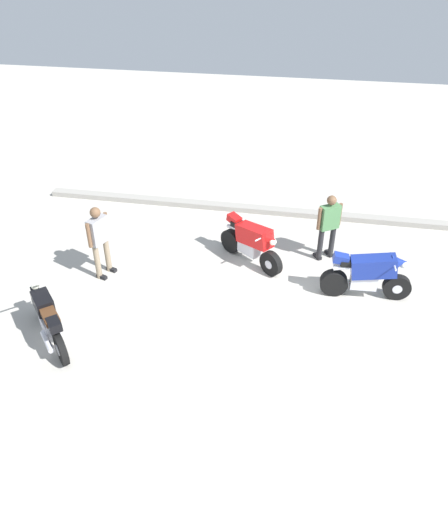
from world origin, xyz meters
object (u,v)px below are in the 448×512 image
(motorcycle_red_sportbike, at_px, (251,241))
(person_in_green_shirt, at_px, (329,223))
(motorcycle_black_cruiser, at_px, (48,319))
(motorcycle_blue_sportbike, at_px, (368,274))
(person_in_gray_shirt, at_px, (99,237))

(motorcycle_red_sportbike, bearing_deg, person_in_green_shirt, 55.05)
(person_in_green_shirt, bearing_deg, motorcycle_black_cruiser, 93.38)
(motorcycle_blue_sportbike, height_order, motorcycle_red_sportbike, same)
(motorcycle_black_cruiser, distance_m, person_in_gray_shirt, 2.37)
(motorcycle_black_cruiser, relative_size, person_in_green_shirt, 0.96)
(motorcycle_red_sportbike, height_order, motorcycle_black_cruiser, motorcycle_red_sportbike)
(person_in_green_shirt, bearing_deg, person_in_gray_shirt, 74.31)
(motorcycle_red_sportbike, relative_size, person_in_gray_shirt, 0.94)
(motorcycle_red_sportbike, relative_size, person_in_green_shirt, 0.98)
(motorcycle_blue_sportbike, relative_size, person_in_green_shirt, 1.16)
(motorcycle_black_cruiser, xyz_separation_m, person_in_green_shirt, (5.26, 3.95, 0.45))
(motorcycle_blue_sportbike, bearing_deg, motorcycle_black_cruiser, -160.84)
(motorcycle_red_sportbike, bearing_deg, motorcycle_black_cruiser, -97.51)
(motorcycle_blue_sportbike, height_order, person_in_green_shirt, person_in_green_shirt)
(motorcycle_black_cruiser, bearing_deg, motorcycle_red_sportbike, -87.74)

